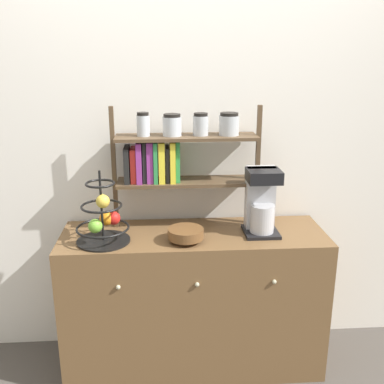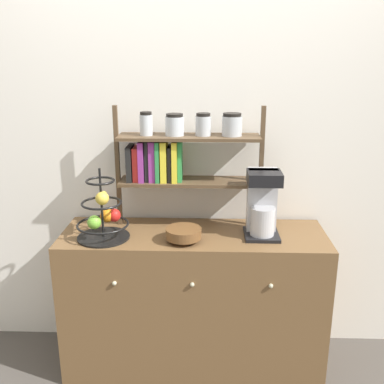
# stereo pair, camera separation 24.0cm
# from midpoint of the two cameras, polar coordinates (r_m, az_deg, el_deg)

# --- Properties ---
(wall_back) EXTENTS (7.00, 0.05, 2.60)m
(wall_back) POSITION_cam_midpoint_polar(r_m,az_deg,el_deg) (2.61, -2.87, 6.64)
(wall_back) COLOR silver
(wall_back) RESTS_ON ground_plane
(sideboard) EXTENTS (1.46, 0.49, 0.83)m
(sideboard) POSITION_cam_midpoint_polar(r_m,az_deg,el_deg) (2.66, -2.45, -13.59)
(sideboard) COLOR brown
(sideboard) RESTS_ON ground_plane
(coffee_maker) EXTENTS (0.18, 0.20, 0.36)m
(coffee_maker) POSITION_cam_midpoint_polar(r_m,az_deg,el_deg) (2.44, 6.04, -1.24)
(coffee_maker) COLOR black
(coffee_maker) RESTS_ON sideboard
(fruit_stand) EXTENTS (0.28, 0.28, 0.39)m
(fruit_stand) POSITION_cam_midpoint_polar(r_m,az_deg,el_deg) (2.40, -14.04, -3.41)
(fruit_stand) COLOR black
(fruit_stand) RESTS_ON sideboard
(wooden_bowl) EXTENTS (0.19, 0.19, 0.07)m
(wooden_bowl) POSITION_cam_midpoint_polar(r_m,az_deg,el_deg) (2.36, -3.72, -5.40)
(wooden_bowl) COLOR brown
(wooden_bowl) RESTS_ON sideboard
(shelf_hutch) EXTENTS (0.82, 0.20, 0.68)m
(shelf_hutch) POSITION_cam_midpoint_polar(r_m,az_deg,el_deg) (2.48, -5.24, 4.85)
(shelf_hutch) COLOR brown
(shelf_hutch) RESTS_ON sideboard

